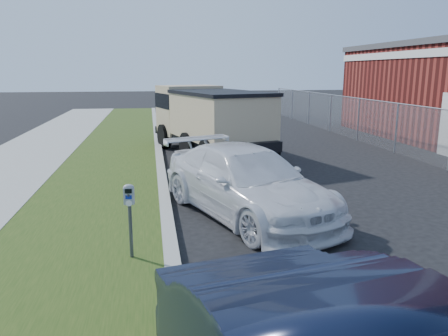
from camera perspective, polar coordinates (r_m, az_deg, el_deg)
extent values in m
plane|color=black|center=(8.62, 10.43, -7.60)|extent=(120.00, 120.00, 0.00)
cube|color=gray|center=(10.01, -7.77, -4.20)|extent=(0.25, 50.00, 0.15)
cube|color=#223D10|center=(10.10, -16.90, -4.54)|extent=(3.00, 50.00, 0.13)
plane|color=slate|center=(17.18, 21.59, 4.85)|extent=(0.00, 30.00, 30.00)
cylinder|color=gray|center=(17.10, 21.83, 7.83)|extent=(0.04, 30.00, 0.04)
cylinder|color=gray|center=(17.18, 21.59, 4.85)|extent=(0.06, 0.06, 1.80)
cylinder|color=gray|center=(19.79, 17.14, 6.07)|extent=(0.06, 0.06, 1.80)
cylinder|color=gray|center=(22.50, 13.73, 6.98)|extent=(0.06, 0.06, 1.80)
cylinder|color=gray|center=(25.28, 11.06, 7.68)|extent=(0.06, 0.06, 1.80)
cylinder|color=gray|center=(28.10, 8.91, 8.22)|extent=(0.06, 0.06, 1.80)
cylinder|color=gray|center=(30.95, 7.15, 8.66)|extent=(0.06, 0.06, 1.80)
cube|color=silver|center=(18.71, 24.66, 13.46)|extent=(0.06, 14.00, 0.30)
cylinder|color=#3F4247|center=(6.88, -12.08, -8.15)|extent=(0.06, 0.06, 0.86)
cube|color=gray|center=(6.70, -12.31, -3.55)|extent=(0.16, 0.11, 0.26)
ellipsoid|color=gray|center=(6.67, -12.36, -2.49)|extent=(0.17, 0.12, 0.10)
cube|color=black|center=(6.62, -12.40, -2.97)|extent=(0.10, 0.02, 0.07)
cube|color=navy|center=(6.65, -12.36, -3.75)|extent=(0.09, 0.01, 0.06)
cylinder|color=silver|center=(6.68, -12.32, -4.53)|extent=(0.09, 0.01, 0.09)
cube|color=#3F4247|center=(6.65, -12.37, -3.54)|extent=(0.03, 0.01, 0.04)
imported|color=silver|center=(9.08, 2.70, -1.72)|extent=(3.55, 5.23, 1.41)
cube|color=black|center=(15.55, -1.65, 4.18)|extent=(3.65, 6.34, 0.33)
cube|color=tan|center=(17.44, -4.59, 7.61)|extent=(2.59, 2.23, 1.88)
cube|color=black|center=(17.42, -4.61, 8.84)|extent=(2.62, 2.26, 0.56)
cube|color=tan|center=(14.78, -0.48, 6.77)|extent=(3.26, 4.41, 1.50)
cube|color=black|center=(14.72, -0.48, 9.79)|extent=(3.37, 4.53, 0.11)
cube|color=black|center=(18.36, -5.56, 5.19)|extent=(2.20, 0.76, 0.28)
cylinder|color=black|center=(17.11, -7.80, 4.12)|extent=(0.55, 0.98, 0.94)
cylinder|color=black|center=(17.88, -1.20, 4.60)|extent=(0.55, 0.98, 0.94)
cylinder|color=black|center=(14.75, -4.73, 2.86)|extent=(0.55, 0.98, 0.94)
cylinder|color=black|center=(15.64, 2.67, 3.44)|extent=(0.55, 0.98, 0.94)
cylinder|color=black|center=(13.21, -2.09, 1.76)|extent=(0.55, 0.98, 0.94)
cylinder|color=black|center=(14.20, 5.91, 2.46)|extent=(0.55, 0.98, 0.94)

